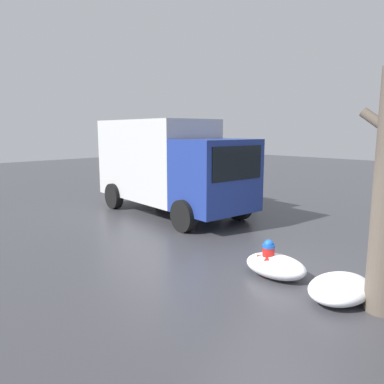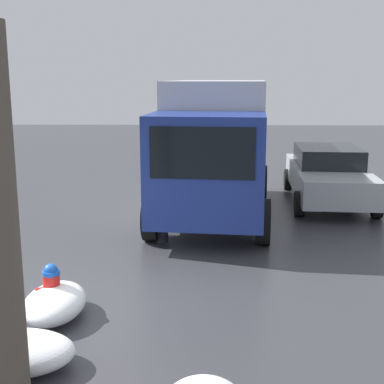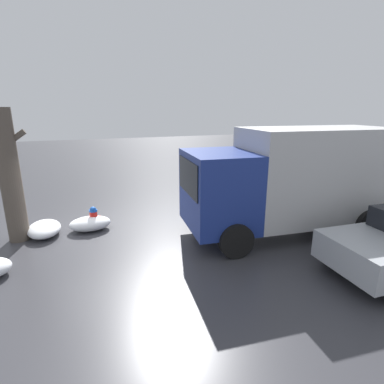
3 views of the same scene
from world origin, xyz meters
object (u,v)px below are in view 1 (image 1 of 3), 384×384
(fire_hydrant, at_px, (268,257))
(parked_car, at_px, (200,179))
(delivery_truck, at_px, (168,163))
(pedestrian, at_px, (191,199))

(fire_hydrant, xyz_separation_m, parked_car, (6.95, -5.31, 0.37))
(delivery_truck, height_order, parked_car, delivery_truck)
(fire_hydrant, height_order, delivery_truck, delivery_truck)
(fire_hydrant, bearing_deg, parked_car, -153.11)
(delivery_truck, bearing_deg, parked_car, -149.50)
(parked_car, bearing_deg, delivery_truck, 28.75)
(parked_car, bearing_deg, fire_hydrant, 56.41)
(delivery_truck, xyz_separation_m, pedestrian, (-2.22, 1.10, -0.77))
(pedestrian, bearing_deg, fire_hydrant, 67.02)
(delivery_truck, xyz_separation_m, parked_car, (1.37, -2.96, -0.94))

